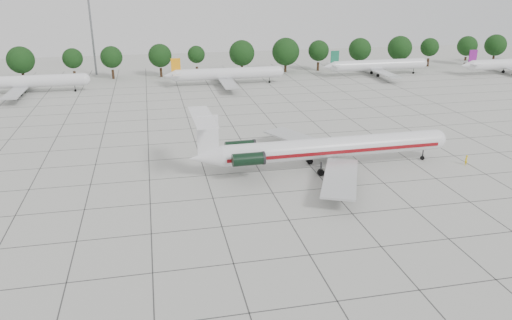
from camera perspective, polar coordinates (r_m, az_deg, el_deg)
The scene contains 10 objects.
ground at distance 66.52m, azimuth 1.92°, elevation -3.79°, with size 260.00×260.00×0.00m, color #B5B5AD.
apron_joints at distance 80.09m, azimuth -0.65°, elevation 0.51°, with size 170.00×170.00×0.02m, color #383838.
main_airliner at distance 73.96m, azimuth 7.29°, elevation 1.34°, with size 39.91×31.36×9.35m.
ground_crew at distance 82.32m, azimuth 22.88°, elevation -0.01°, with size 0.58×0.38×1.58m, color yellow.
bg_airliner_b at distance 134.51m, azimuth -24.92°, elevation 8.10°, with size 28.24×27.20×7.40m.
bg_airliner_c at distance 132.76m, azimuth -3.30°, elevation 9.80°, with size 28.24×27.20×7.40m.
bg_airliner_d at distance 149.86m, azimuth 13.76°, elevation 10.48°, with size 28.24×27.20×7.40m.
bg_airliner_e at distance 165.35m, azimuth 27.23°, elevation 9.72°, with size 28.24×27.20×7.40m.
tree_line at distance 145.43m, azimuth -10.92°, elevation 11.63°, with size 249.86×8.44×10.22m.
floodlight_mast at distance 152.15m, azimuth -18.34°, elevation 14.52°, with size 1.60×1.60×25.45m.
Camera 1 is at (-14.86, -58.84, 27.24)m, focal length 35.00 mm.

